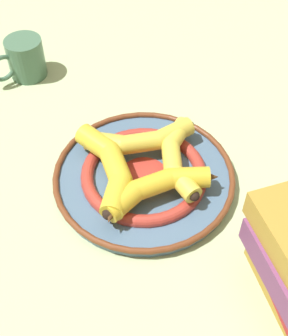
{
  "coord_description": "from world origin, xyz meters",
  "views": [
    {
      "loc": [
        -0.29,
        -0.39,
        0.63
      ],
      "look_at": [
        0.03,
        0.02,
        0.04
      ],
      "focal_mm": 50.0,
      "sensor_mm": 36.0,
      "label": 1
    }
  ],
  "objects": [
    {
      "name": "ground_plane",
      "position": [
        0.0,
        0.0,
        0.0
      ],
      "size": [
        2.8,
        2.8,
        0.0
      ],
      "primitive_type": "plane",
      "color": "#B2C693"
    },
    {
      "name": "banana_b",
      "position": [
        -0.03,
        0.04,
        0.05
      ],
      "size": [
        0.11,
        0.2,
        0.04
      ],
      "rotation": [
        0.0,
        0.0,
        1.24
      ],
      "color": "yellow",
      "rests_on": "decorative_bowl"
    },
    {
      "name": "banana_d",
      "position": [
        0.08,
        -0.0,
        0.05
      ],
      "size": [
        0.13,
        0.16,
        0.03
      ],
      "rotation": [
        0.0,
        0.0,
        -2.18
      ],
      "color": "yellow",
      "rests_on": "decorative_bowl"
    },
    {
      "name": "decorative_bowl",
      "position": [
        0.03,
        0.02,
        0.01
      ],
      "size": [
        0.31,
        0.31,
        0.03
      ],
      "color": "slate",
      "rests_on": "ground_plane"
    },
    {
      "name": "coffee_mug",
      "position": [
        0.01,
        0.41,
        0.04
      ],
      "size": [
        0.12,
        0.08,
        0.08
      ],
      "rotation": [
        0.0,
        0.0,
        3.19
      ],
      "color": "#477056",
      "rests_on": "ground_plane"
    },
    {
      "name": "banana_c",
      "position": [
        0.05,
        0.07,
        0.05
      ],
      "size": [
        0.2,
        0.12,
        0.03
      ],
      "rotation": [
        0.0,
        0.0,
        -0.45
      ],
      "color": "gold",
      "rests_on": "decorative_bowl"
    },
    {
      "name": "banana_a",
      "position": [
        0.01,
        -0.03,
        0.05
      ],
      "size": [
        0.2,
        0.09,
        0.03
      ],
      "rotation": [
        0.0,
        0.0,
        2.92
      ],
      "color": "gold",
      "rests_on": "decorative_bowl"
    }
  ]
}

